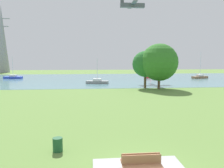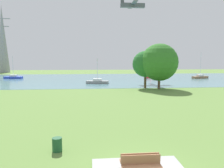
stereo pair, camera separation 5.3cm
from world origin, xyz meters
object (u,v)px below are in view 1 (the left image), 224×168
at_px(sailboat_brown, 200,77).
at_px(litter_bin, 58,145).
at_px(sailboat_gray, 97,82).
at_px(tree_west_far, 159,62).
at_px(electricity_pylon, 2,39).
at_px(light_aircraft, 132,5).
at_px(bench_facing_water, 140,162).
at_px(sailboat_blue, 13,77).
at_px(tree_west_near, 145,64).
at_px(bench_facing_inland, 142,168).
at_px(sailboat_red, 153,76).

bearing_deg(sailboat_brown, litter_bin, -124.60).
distance_m(sailboat_gray, tree_west_far, 15.01).
height_order(electricity_pylon, light_aircraft, electricity_pylon).
height_order(bench_facing_water, sailboat_blue, sailboat_blue).
height_order(tree_west_far, light_aircraft, light_aircraft).
bearing_deg(tree_west_far, litter_bin, -118.27).
xyz_separation_m(sailboat_blue, tree_west_near, (31.10, -22.46, 3.96)).
xyz_separation_m(bench_facing_inland, light_aircraft, (8.56, 49.92, 18.88)).
xyz_separation_m(sailboat_blue, light_aircraft, (32.08, -3.11, 18.90)).
bearing_deg(litter_bin, sailboat_brown, 55.40).
relative_size(bench_facing_water, bench_facing_inland, 1.00).
distance_m(sailboat_brown, sailboat_blue, 51.33).
distance_m(sailboat_gray, sailboat_red, 20.80).
height_order(tree_west_far, electricity_pylon, electricity_pylon).
relative_size(bench_facing_water, litter_bin, 2.25).
bearing_deg(electricity_pylon, tree_west_near, -49.51).
xyz_separation_m(sailboat_blue, tree_west_far, (33.28, -23.82, 4.29)).
xyz_separation_m(bench_facing_water, litter_bin, (-4.20, 2.72, -0.07)).
relative_size(tree_west_near, light_aircraft, 0.81).
xyz_separation_m(sailboat_red, tree_west_near, (-7.58, -21.25, 3.95)).
bearing_deg(sailboat_gray, sailboat_brown, 20.50).
height_order(bench_facing_water, sailboat_gray, sailboat_gray).
bearing_deg(litter_bin, sailboat_red, 68.27).
height_order(sailboat_gray, sailboat_brown, sailboat_brown).
distance_m(sailboat_gray, sailboat_blue, 26.66).
bearing_deg(bench_facing_water, electricity_pylon, 114.26).
bearing_deg(electricity_pylon, bench_facing_inland, -65.88).
relative_size(sailboat_gray, sailboat_brown, 0.75).
height_order(sailboat_gray, tree_west_near, tree_west_near).
relative_size(sailboat_gray, sailboat_blue, 0.91).
bearing_deg(bench_facing_inland, sailboat_red, 73.70).
distance_m(litter_bin, sailboat_gray, 35.63).
distance_m(sailboat_gray, light_aircraft, 23.96).
distance_m(sailboat_brown, electricity_pylon, 74.04).
height_order(sailboat_blue, tree_west_near, tree_west_near).
bearing_deg(sailboat_brown, electricity_pylon, 152.69).
relative_size(bench_facing_inland, sailboat_blue, 0.30).
relative_size(sailboat_gray, tree_west_far, 0.68).
height_order(bench_facing_inland, light_aircraft, light_aircraft).
height_order(bench_facing_water, sailboat_brown, sailboat_brown).
height_order(sailboat_brown, sailboat_blue, sailboat_brown).
bearing_deg(tree_west_far, bench_facing_inland, -108.47).
bearing_deg(litter_bin, bench_facing_inland, -37.79).
xyz_separation_m(sailboat_gray, light_aircraft, (9.57, 11.18, 18.91)).
relative_size(sailboat_brown, light_aircraft, 0.87).
height_order(sailboat_red, tree_west_far, tree_west_far).
distance_m(bench_facing_water, sailboat_gray, 38.22).
height_order(tree_west_near, light_aircraft, light_aircraft).
relative_size(sailboat_blue, tree_west_far, 0.75).
xyz_separation_m(litter_bin, tree_west_near, (11.78, 27.31, 4.01)).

